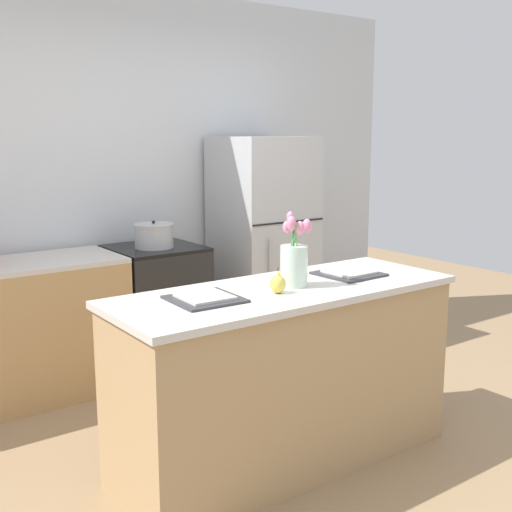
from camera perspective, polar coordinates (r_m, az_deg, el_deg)
ground_plane at (r=3.51m, az=2.51°, el=-17.60°), size 10.00×10.00×0.00m
back_wall at (r=4.83m, az=-12.39°, el=6.76°), size 5.20×0.08×2.70m
kitchen_island at (r=3.32m, az=2.58°, el=-10.56°), size 1.80×0.66×0.92m
stove_range at (r=4.66m, az=-8.81°, el=-4.56°), size 0.60×0.61×0.89m
refrigerator at (r=5.07m, az=0.64°, el=1.22°), size 0.68×0.67×1.65m
flower_vase at (r=3.18m, az=3.41°, el=-0.37°), size 0.17×0.15×0.37m
pear_figurine at (r=3.06m, az=1.95°, el=-2.41°), size 0.08×0.08×0.13m
plate_setting_left at (r=2.94m, az=-4.57°, el=-3.76°), size 0.31×0.31×0.02m
plate_setting_right at (r=3.49m, az=8.25°, el=-1.52°), size 0.31×0.31×0.02m
cooking_pot at (r=4.51m, az=-9.06°, el=1.80°), size 0.27×0.27×0.19m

